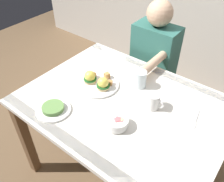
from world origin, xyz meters
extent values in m
plane|color=brown|center=(0.00, 0.00, 0.00)|extent=(6.00, 6.00, 0.00)
cube|color=white|center=(0.00, 0.00, 0.73)|extent=(1.20, 0.90, 0.03)
cube|color=#4C6BB7|center=(0.00, -0.40, 0.74)|extent=(1.20, 0.06, 0.00)
cube|color=#4C6BB7|center=(0.00, 0.40, 0.74)|extent=(1.20, 0.06, 0.00)
cube|color=brown|center=(-0.55, -0.40, 0.36)|extent=(0.06, 0.06, 0.71)
cube|color=brown|center=(-0.55, 0.40, 0.36)|extent=(0.06, 0.06, 0.71)
cube|color=brown|center=(0.55, 0.40, 0.36)|extent=(0.06, 0.06, 0.71)
cylinder|color=white|center=(-0.23, 0.02, 0.75)|extent=(0.27, 0.27, 0.01)
cylinder|color=tan|center=(-0.28, 0.01, 0.76)|extent=(0.08, 0.08, 0.02)
cylinder|color=#236028|center=(-0.28, 0.01, 0.78)|extent=(0.08, 0.08, 0.01)
sphere|color=#F7DB56|center=(-0.28, 0.01, 0.80)|extent=(0.07, 0.07, 0.07)
cylinder|color=tan|center=(-0.17, 0.01, 0.76)|extent=(0.08, 0.08, 0.02)
cylinder|color=#236028|center=(-0.17, 0.01, 0.78)|extent=(0.08, 0.08, 0.01)
sphere|color=#F7DB56|center=(-0.17, 0.01, 0.80)|extent=(0.07, 0.07, 0.07)
cube|color=#B77A42|center=(-0.29, 0.06, 0.77)|extent=(0.03, 0.03, 0.04)
cube|color=#B77A42|center=(-0.21, 0.12, 0.77)|extent=(0.03, 0.03, 0.03)
cube|color=#B77A42|center=(-0.16, 0.07, 0.77)|extent=(0.04, 0.04, 0.03)
cube|color=tan|center=(-0.22, 0.11, 0.77)|extent=(0.04, 0.04, 0.04)
cylinder|color=white|center=(0.08, -0.18, 0.74)|extent=(0.10, 0.10, 0.01)
cylinder|color=white|center=(0.08, -0.18, 0.77)|extent=(0.12, 0.12, 0.04)
cube|color=#F4DB66|center=(0.10, -0.19, 0.78)|extent=(0.03, 0.03, 0.03)
cube|color=#F4A85B|center=(0.07, -0.15, 0.77)|extent=(0.03, 0.03, 0.02)
cube|color=#EA6B70|center=(0.10, -0.17, 0.79)|extent=(0.03, 0.03, 0.02)
cube|color=#B7E093|center=(0.10, -0.16, 0.79)|extent=(0.03, 0.03, 0.02)
cube|color=#EA6B70|center=(0.08, -0.18, 0.78)|extent=(0.03, 0.03, 0.02)
cube|color=#EA6B70|center=(0.10, -0.17, 0.77)|extent=(0.03, 0.03, 0.02)
cube|color=#EA6B70|center=(0.09, -0.18, 0.79)|extent=(0.04, 0.04, 0.03)
cube|color=#F4DB66|center=(0.07, -0.18, 0.77)|extent=(0.03, 0.03, 0.02)
cube|color=#EA6B70|center=(0.08, -0.17, 0.78)|extent=(0.03, 0.03, 0.03)
cylinder|color=white|center=(0.15, 0.07, 0.79)|extent=(0.08, 0.08, 0.09)
cylinder|color=black|center=(0.15, 0.07, 0.83)|extent=(0.07, 0.07, 0.01)
torus|color=white|center=(0.20, 0.07, 0.79)|extent=(0.06, 0.02, 0.06)
cube|color=silver|center=(0.39, 0.15, 0.74)|extent=(0.03, 0.12, 0.00)
cube|color=silver|center=(0.40, 0.08, 0.74)|extent=(0.03, 0.04, 0.00)
cylinder|color=silver|center=(-0.01, 0.19, 0.80)|extent=(0.08, 0.08, 0.11)
cylinder|color=silver|center=(-0.01, 0.19, 0.77)|extent=(0.07, 0.07, 0.06)
cylinder|color=white|center=(-0.27, -0.31, 0.75)|extent=(0.20, 0.20, 0.01)
cylinder|color=#66934C|center=(-0.27, -0.31, 0.76)|extent=(0.12, 0.12, 0.02)
cylinder|color=#33333D|center=(-0.25, 0.53, 0.23)|extent=(0.11, 0.11, 0.45)
cylinder|color=#33333D|center=(-0.07, 0.53, 0.23)|extent=(0.11, 0.11, 0.45)
cube|color=#2D665B|center=(-0.16, 0.63, 0.70)|extent=(0.34, 0.20, 0.50)
sphere|color=#DBAD89|center=(-0.16, 0.63, 1.04)|extent=(0.19, 0.19, 0.19)
cylinder|color=#DBAD89|center=(-0.04, 0.38, 0.80)|extent=(0.06, 0.30, 0.06)
sphere|color=#DBAD89|center=(-0.04, 0.23, 0.80)|extent=(0.08, 0.08, 0.08)
camera|label=1|loc=(0.58, -0.86, 1.70)|focal=37.97mm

